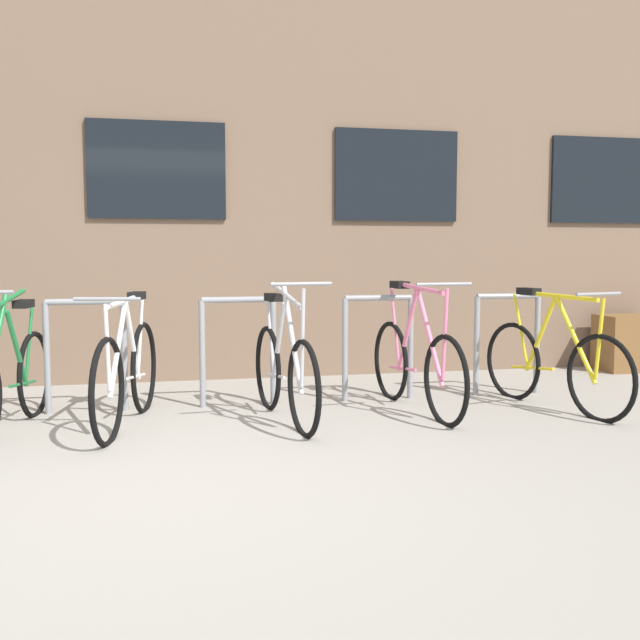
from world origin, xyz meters
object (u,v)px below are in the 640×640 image
Objects in this scene: bicycle_silver at (284,370)px; bicycle_green at (9,379)px; bicycle_white at (127,373)px; bicycle_yellow at (553,363)px; planter_box at (631,343)px; bicycle_pink at (416,363)px.

bicycle_green is (-1.95, 0.08, -0.01)m from bicycle_silver.
bicycle_silver is 1.15m from bicycle_white.
bicycle_yellow is (2.21, -0.04, -0.01)m from bicycle_silver.
bicycle_yellow is at bearing -1.93° from bicycle_white.
bicycle_green is 2.39× the size of planter_box.
bicycle_white is 1.03× the size of bicycle_green.
bicycle_yellow is (1.12, -0.16, -0.01)m from bicycle_pink.
bicycle_white is 5.40m from planter_box.
bicycle_white is 2.46× the size of planter_box.
planter_box is at bearing 15.86° from bicycle_white.
planter_box is at bearing 40.84° from bicycle_yellow.
bicycle_yellow is (3.35, -0.11, -0.02)m from bicycle_white.
bicycle_silver is 2.35× the size of planter_box.
bicycle_white is at bearing -164.14° from planter_box.
bicycle_pink is (2.23, 0.05, -0.01)m from bicycle_white.
bicycle_white is at bearing -178.78° from bicycle_pink.
bicycle_silver is at bearing -3.83° from bicycle_white.
bicycle_pink is 3.29m from planter_box.
bicycle_green is 1.03× the size of bicycle_yellow.
bicycle_green reaches higher than bicycle_yellow.
bicycle_white reaches higher than planter_box.
bicycle_pink is (1.09, 0.12, 0.01)m from bicycle_silver.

